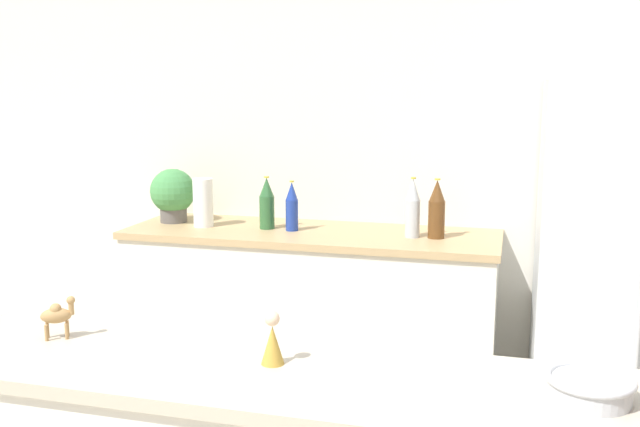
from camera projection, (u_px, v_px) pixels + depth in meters
The scene contains 11 objects.
wall_back at pixel (425, 160), 3.77m from camera, with size 8.00×0.06×2.55m.
back_counter at pixel (311, 317), 3.74m from camera, with size 1.91×0.63×0.93m.
potted_plant at pixel (173, 193), 3.86m from camera, with size 0.24×0.24×0.29m.
paper_towel_roll at pixel (203, 203), 3.74m from camera, with size 0.10×0.10×0.25m.
back_bottle_0 at pixel (267, 204), 3.69m from camera, with size 0.08×0.08×0.27m.
back_bottle_1 at pixel (437, 210), 3.45m from camera, with size 0.08×0.08×0.29m.
back_bottle_2 at pixel (413, 209), 3.47m from camera, with size 0.07×0.07×0.30m.
back_bottle_3 at pixel (292, 207), 3.64m from camera, with size 0.07×0.07×0.26m.
fruit_bowl at pixel (590, 387), 1.57m from camera, with size 0.19×0.19×0.06m.
camel_figurine at pixel (57, 315), 1.94m from camera, with size 0.09×0.08×0.12m.
wise_man_figurine_blue at pixel (273, 341), 1.77m from camera, with size 0.06×0.06×0.14m.
Camera 1 is at (0.46, -1.04, 1.66)m, focal length 40.00 mm.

